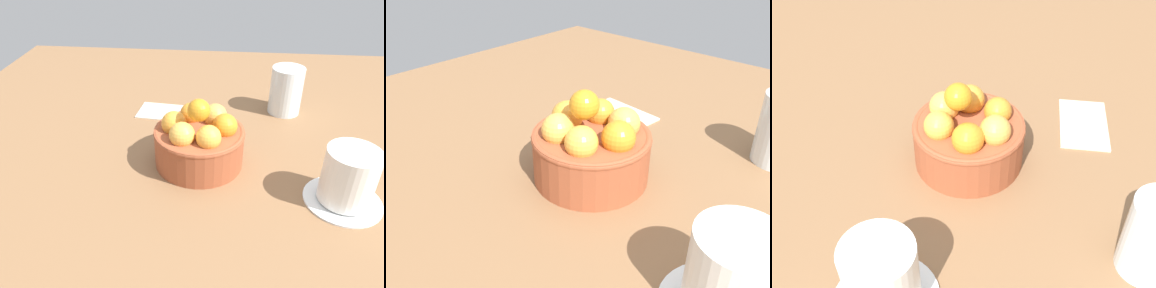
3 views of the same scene
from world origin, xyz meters
The scene contains 5 objects.
ground_plane centered at (0.00, 0.00, -2.15)cm, with size 113.01×117.05×4.30cm, color brown.
terracotta_bowl centered at (0.01, -0.05, 4.49)cm, with size 15.12×15.12×12.60cm.
coffee_cup centered at (22.23, -8.03, 4.15)cm, with size 11.51×11.51×8.95cm.
water_glass centered at (16.60, 20.38, 4.95)cm, with size 6.69×6.69×9.89cm, color silver.
folded_napkin centered at (-8.43, 17.37, 0.30)cm, with size 11.74×7.15×0.60cm, color beige.
Camera 1 is at (3.76, -51.86, 37.30)cm, focal length 34.49 mm.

